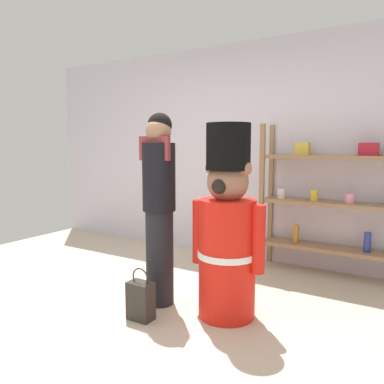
% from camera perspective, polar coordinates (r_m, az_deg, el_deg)
% --- Properties ---
extents(ground_plane, '(6.40, 6.40, 0.00)m').
position_cam_1_polar(ground_plane, '(3.11, -8.10, -19.35)').
color(ground_plane, beige).
extents(back_wall, '(6.40, 0.12, 2.60)m').
position_cam_1_polar(back_wall, '(4.70, 9.09, 5.93)').
color(back_wall, silver).
rests_on(back_wall, ground_plane).
extents(merchandise_shelf, '(1.49, 0.35, 1.61)m').
position_cam_1_polar(merchandise_shelf, '(4.23, 20.27, -1.12)').
color(merchandise_shelf, '#93704C').
rests_on(merchandise_shelf, ground_plane).
extents(teddy_bear_guard, '(0.63, 0.47, 1.55)m').
position_cam_1_polar(teddy_bear_guard, '(3.05, 5.31, -5.95)').
color(teddy_bear_guard, red).
rests_on(teddy_bear_guard, ground_plane).
extents(person_shopper, '(0.30, 0.28, 1.65)m').
position_cam_1_polar(person_shopper, '(3.26, -4.94, -1.55)').
color(person_shopper, black).
rests_on(person_shopper, ground_plane).
extents(shopping_bag, '(0.20, 0.13, 0.42)m').
position_cam_1_polar(shopping_bag, '(3.16, -7.71, -15.74)').
color(shopping_bag, '#332D28').
rests_on(shopping_bag, ground_plane).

